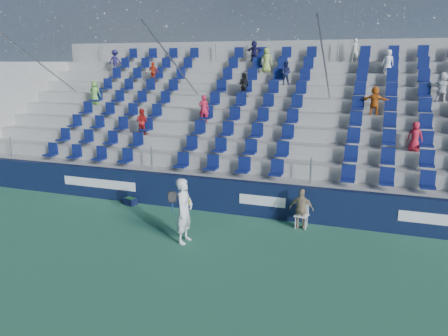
% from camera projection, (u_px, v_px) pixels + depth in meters
% --- Properties ---
extents(ground, '(70.00, 70.00, 0.00)m').
position_uv_depth(ground, '(185.00, 246.00, 12.64)').
color(ground, '#317454').
rests_on(ground, ground).
extents(sponsor_wall, '(24.00, 0.32, 1.20)m').
position_uv_depth(sponsor_wall, '(222.00, 196.00, 15.39)').
color(sponsor_wall, '#0F1937').
rests_on(sponsor_wall, ground).
extents(grandstand, '(24.00, 8.17, 6.63)m').
position_uv_depth(grandstand, '(260.00, 131.00, 19.69)').
color(grandstand, '#A8A7A2').
rests_on(grandstand, ground).
extents(tennis_player, '(0.69, 0.72, 1.93)m').
position_uv_depth(tennis_player, '(184.00, 211.00, 12.71)').
color(tennis_player, silver).
rests_on(tennis_player, ground).
extents(line_judge_chair, '(0.46, 0.47, 0.90)m').
position_uv_depth(line_judge_chair, '(302.00, 212.00, 14.00)').
color(line_judge_chair, white).
rests_on(line_judge_chair, ground).
extents(line_judge, '(0.77, 0.32, 1.31)m').
position_uv_depth(line_judge, '(302.00, 209.00, 13.83)').
color(line_judge, tan).
rests_on(line_judge, ground).
extents(ball_bin, '(0.54, 0.44, 0.27)m').
position_uv_depth(ball_bin, '(130.00, 201.00, 16.26)').
color(ball_bin, '#10163D').
rests_on(ball_bin, ground).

